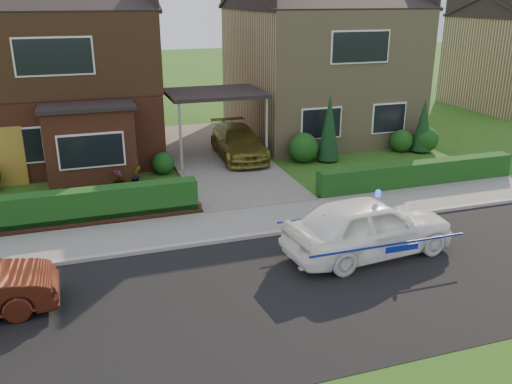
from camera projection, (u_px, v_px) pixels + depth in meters
name	position (u px, v px, depth m)	size (l,w,h in m)	color
ground	(334.00, 285.00, 12.56)	(120.00, 120.00, 0.00)	#245115
road	(334.00, 285.00, 12.56)	(60.00, 6.00, 0.02)	black
kerb	(286.00, 232.00, 15.27)	(60.00, 0.16, 0.12)	#9E9993
sidewalk	(274.00, 218.00, 16.21)	(60.00, 2.00, 0.10)	slate
driveway	(216.00, 157.00, 22.36)	(3.80, 12.00, 0.12)	#666059
house_left	(58.00, 62.00, 21.97)	(7.50, 9.53, 7.25)	brown
house_right	(318.00, 56.00, 25.52)	(7.50, 8.06, 7.25)	tan
carport_link	(215.00, 94.00, 21.44)	(3.80, 3.00, 2.77)	black
dwarf_wall	(69.00, 223.00, 15.52)	(7.70, 0.25, 0.36)	brown
hedge_left	(70.00, 227.00, 15.72)	(7.50, 0.55, 0.90)	#133A12
hedge_right	(416.00, 187.00, 19.05)	(7.50, 0.55, 0.80)	#133A12
shrub_left_mid	(120.00, 163.00, 19.46)	(1.32, 1.32, 1.32)	#133A12
shrub_left_near	(163.00, 163.00, 20.28)	(0.84, 0.84, 0.84)	#133A12
shrub_right_near	(303.00, 148.00, 21.69)	(1.20, 1.20, 1.20)	#133A12
shrub_right_mid	(401.00, 141.00, 23.18)	(0.96, 0.96, 0.96)	#133A12
shrub_right_far	(426.00, 139.00, 23.19)	(1.08, 1.08, 1.08)	#133A12
conifer_a	(329.00, 130.00, 21.57)	(0.90, 0.90, 2.60)	black
conifer_b	(423.00, 127.00, 22.94)	(0.90, 0.90, 2.20)	black
police_car	(369.00, 227.00, 13.82)	(4.14, 4.66, 1.70)	white
driveway_car	(238.00, 142.00, 21.96)	(1.73, 4.26, 1.24)	olive
potted_plant_a	(102.00, 175.00, 19.08)	(0.41, 0.28, 0.78)	gray
potted_plant_b	(136.00, 176.00, 19.12)	(0.38, 0.31, 0.69)	gray
potted_plant_c	(119.00, 180.00, 18.64)	(0.39, 0.39, 0.69)	gray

